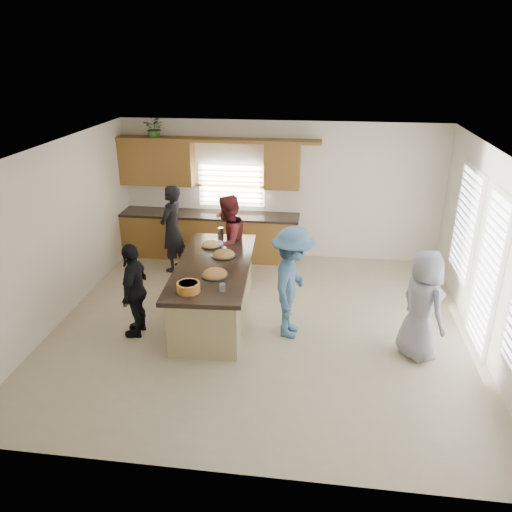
# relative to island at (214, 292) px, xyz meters

# --- Properties ---
(floor) EXTENTS (6.50, 6.50, 0.00)m
(floor) POSITION_rel_island_xyz_m (0.80, -0.21, -0.45)
(floor) COLOR tan
(floor) RESTS_ON ground
(room_shell) EXTENTS (6.52, 6.02, 2.81)m
(room_shell) POSITION_rel_island_xyz_m (0.80, -0.21, 1.45)
(room_shell) COLOR silver
(room_shell) RESTS_ON ground
(back_cabinetry) EXTENTS (4.08, 0.66, 2.46)m
(back_cabinetry) POSITION_rel_island_xyz_m (-0.66, 2.53, 0.46)
(back_cabinetry) COLOR brown
(back_cabinetry) RESTS_ON ground
(right_wall_glazing) EXTENTS (0.06, 4.00, 2.25)m
(right_wall_glazing) POSITION_rel_island_xyz_m (4.02, -0.34, 0.89)
(right_wall_glazing) COLOR white
(right_wall_glazing) RESTS_ON ground
(island) EXTENTS (1.31, 2.76, 0.95)m
(island) POSITION_rel_island_xyz_m (0.00, 0.00, 0.00)
(island) COLOR tan
(island) RESTS_ON ground
(platter_front) EXTENTS (0.42, 0.42, 0.17)m
(platter_front) POSITION_rel_island_xyz_m (0.12, -0.45, 0.52)
(platter_front) COLOR black
(platter_front) RESTS_ON island
(platter_mid) EXTENTS (0.40, 0.40, 0.16)m
(platter_mid) POSITION_rel_island_xyz_m (0.11, 0.32, 0.52)
(platter_mid) COLOR black
(platter_mid) RESTS_ON island
(platter_back) EXTENTS (0.34, 0.34, 0.14)m
(platter_back) POSITION_rel_island_xyz_m (-0.19, 0.71, 0.52)
(platter_back) COLOR black
(platter_back) RESTS_ON island
(salad_bowl) EXTENTS (0.33, 0.33, 0.14)m
(salad_bowl) POSITION_rel_island_xyz_m (-0.14, -0.99, 0.57)
(salad_bowl) COLOR orange
(salad_bowl) RESTS_ON island
(clear_cup) EXTENTS (0.08, 0.08, 0.11)m
(clear_cup) POSITION_rel_island_xyz_m (0.33, -0.91, 0.55)
(clear_cup) COLOR white
(clear_cup) RESTS_ON island
(plate_stack) EXTENTS (0.21, 0.21, 0.05)m
(plate_stack) POSITION_rel_island_xyz_m (-0.10, 0.78, 0.52)
(plate_stack) COLOR #B994D8
(plate_stack) RESTS_ON island
(flower_vase) EXTENTS (0.14, 0.14, 0.43)m
(flower_vase) POSITION_rel_island_xyz_m (-0.13, 1.24, 0.74)
(flower_vase) COLOR silver
(flower_vase) RESTS_ON island
(potted_plant) EXTENTS (0.47, 0.42, 0.46)m
(potted_plant) POSITION_rel_island_xyz_m (-1.68, 2.61, 2.18)
(potted_plant) COLOR #396829
(potted_plant) RESTS_ON back_cabinetry
(woman_left_back) EXTENTS (0.55, 0.71, 1.72)m
(woman_left_back) POSITION_rel_island_xyz_m (-1.19, 1.74, 0.41)
(woman_left_back) COLOR black
(woman_left_back) RESTS_ON ground
(woman_left_mid) EXTENTS (0.93, 1.03, 1.74)m
(woman_left_mid) POSITION_rel_island_xyz_m (0.02, 1.15, 0.42)
(woman_left_mid) COLOR maroon
(woman_left_mid) RESTS_ON ground
(woman_left_front) EXTENTS (0.38, 0.88, 1.49)m
(woman_left_front) POSITION_rel_island_xyz_m (-1.07, -0.66, 0.29)
(woman_left_front) COLOR black
(woman_left_front) RESTS_ON ground
(woman_right_back) EXTENTS (0.78, 1.20, 1.74)m
(woman_right_back) POSITION_rel_island_xyz_m (1.27, -0.36, 0.42)
(woman_right_back) COLOR #3E6687
(woman_right_back) RESTS_ON ground
(woman_right_front) EXTENTS (0.83, 0.94, 1.63)m
(woman_right_front) POSITION_rel_island_xyz_m (3.10, -0.71, 0.36)
(woman_right_front) COLOR gray
(woman_right_front) RESTS_ON ground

